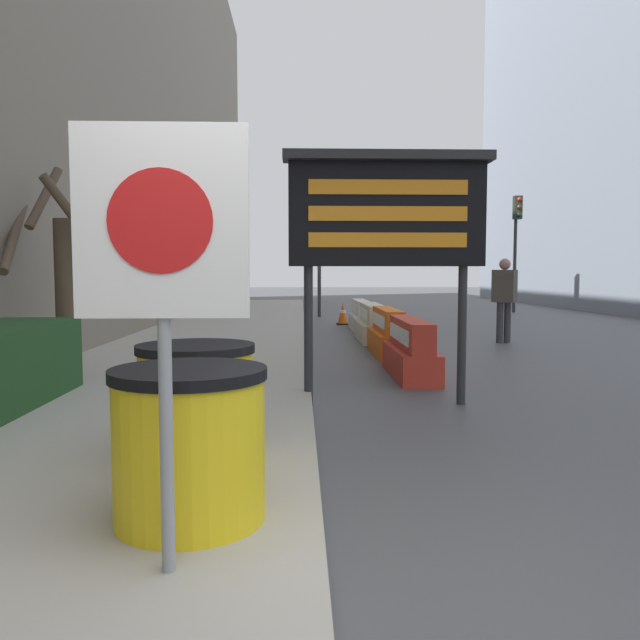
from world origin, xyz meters
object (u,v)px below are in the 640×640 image
Objects in this scene: warning_sign at (162,254)px; pedestrian_worker at (504,293)px; message_board at (387,214)px; jersey_barrier_orange_far at (387,335)px; barrel_drum_middle at (196,402)px; traffic_light_far_side at (516,229)px; jersey_barrier_white at (361,317)px; barrel_drum_foreground at (190,444)px; jersey_barrier_cream at (372,325)px; traffic_cone_near at (392,326)px; jersey_barrier_red_striped at (410,351)px; traffic_cone_mid at (343,314)px; traffic_light_near_curb at (319,242)px.

pedestrian_worker is at bearing 64.61° from warning_sign.
jersey_barrier_orange_far is at bearing 81.67° from message_board.
jersey_barrier_orange_far is at bearing 71.12° from barrel_drum_middle.
jersey_barrier_orange_far is 13.56m from traffic_light_far_side.
jersey_barrier_white is (0.00, 4.91, -0.03)m from jersey_barrier_orange_far.
jersey_barrier_white is at bearing 80.37° from barrel_drum_foreground.
barrel_drum_foreground is at bearing -105.42° from jersey_barrier_orange_far.
jersey_barrier_cream is 3.47× the size of traffic_cone_near.
jersey_barrier_orange_far is 1.11× the size of pedestrian_worker.
traffic_cone_mid is at bearing 92.28° from jersey_barrier_red_striped.
traffic_light_far_side is at bearing 66.36° from barrel_drum_foreground.
warning_sign is at bearing -78.81° from pedestrian_worker.
pedestrian_worker is (2.72, -0.52, 0.70)m from jersey_barrier_cream.
barrel_drum_foreground reaches higher than jersey_barrier_white.
warning_sign reaches higher than jersey_barrier_red_striped.
warning_sign reaches higher than barrel_drum_foreground.
barrel_drum_middle is 7.15m from jersey_barrier_orange_far.
barrel_drum_middle is at bearing -98.36° from traffic_cone_mid.
jersey_barrier_red_striped is 1.00× the size of jersey_barrier_orange_far.
barrel_drum_foreground is at bearing -104.21° from traffic_cone_near.
barrel_drum_middle is at bearing -117.63° from jersey_barrier_red_striped.
jersey_barrier_cream is at bearing -90.00° from jersey_barrier_white.
pedestrian_worker is (2.25, -0.72, 0.75)m from traffic_cone_near.
jersey_barrier_cream is at bearing 90.00° from jersey_barrier_orange_far.
traffic_cone_mid is (1.96, 13.32, -0.26)m from barrel_drum_middle.
traffic_cone_near is (1.09, 6.82, -1.83)m from message_board.
jersey_barrier_orange_far is at bearing 90.00° from jersey_barrier_red_striped.
barrel_drum_middle reaches higher than jersey_barrier_cream.
barrel_drum_middle is 0.47× the size of pedestrian_worker.
barrel_drum_foreground is 0.47× the size of pedestrian_worker.
jersey_barrier_red_striped is at bearing -85.57° from traffic_light_near_curb.
barrel_drum_foreground is 0.19× the size of traffic_light_far_side.
pedestrian_worker reaches higher than jersey_barrier_red_striped.
jersey_barrier_red_striped is 4.93m from traffic_cone_near.
traffic_cone_mid is at bearing 81.64° from barrel_drum_middle.
jersey_barrier_cream is (-0.00, 4.71, -0.01)m from jersey_barrier_red_striped.
traffic_cone_mid is (-0.35, 4.20, -0.03)m from jersey_barrier_cream.
barrel_drum_foreground is 10.75m from traffic_cone_near.
jersey_barrier_cream is at bearing 84.62° from message_board.
traffic_cone_mid is at bearing 82.83° from barrel_drum_foreground.
traffic_light_near_curb is at bearing 97.28° from jersey_barrier_cream.
message_board reaches higher than traffic_cone_mid.
barrel_drum_foreground is at bearing -94.05° from traffic_light_near_curb.
warning_sign is at bearing -103.45° from traffic_cone_near.
warning_sign is 21.90m from traffic_light_far_side.
barrel_drum_foreground is at bearing -113.64° from traffic_light_far_side.
jersey_barrier_white is at bearing 90.00° from jersey_barrier_orange_far.
pedestrian_worker is at bearing 63.24° from barrel_drum_foreground.
jersey_barrier_red_striped is (0.62, 1.91, -1.77)m from message_board.
traffic_light_near_curb is (-1.40, 7.06, 2.19)m from traffic_cone_near.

